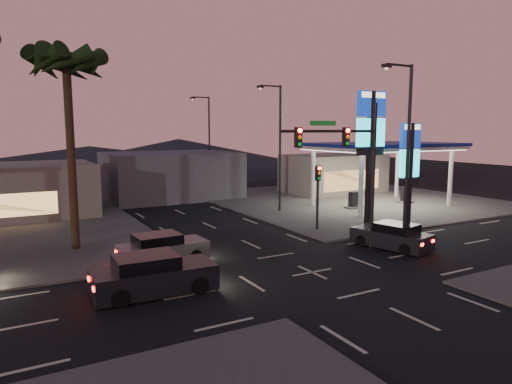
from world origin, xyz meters
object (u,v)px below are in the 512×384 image
pylon_sign_short (409,159)px  suv_station (392,236)px  gas_station (383,148)px  car_lane_a_front (153,275)px  traffic_signal_mast (349,155)px  pylon_sign_tall (371,133)px  car_lane_b_front (162,249)px

pylon_sign_short → suv_station: (-4.48, -3.08, -3.99)m
gas_station → suv_station: gas_station is taller
pylon_sign_short → car_lane_a_front: bearing=-168.9°
pylon_sign_short → traffic_signal_mast: traffic_signal_mast is taller
gas_station → traffic_signal_mast: size_ratio=1.53×
pylon_sign_short → suv_station: 6.75m
gas_station → traffic_signal_mast: 15.82m
pylon_sign_short → car_lane_a_front: pylon_sign_short is taller
car_lane_a_front → pylon_sign_short: bearing=11.1°
gas_station → pylon_sign_short: (-5.00, -7.50, -0.42)m
suv_station → car_lane_a_front: bearing=-177.9°
gas_station → suv_station: bearing=-131.9°
pylon_sign_tall → car_lane_b_front: 15.19m
pylon_sign_short → traffic_signal_mast: 7.69m
gas_station → pylon_sign_tall: size_ratio=1.36×
gas_station → car_lane_b_front: size_ratio=2.68×
pylon_sign_short → traffic_signal_mast: bearing=-160.9°
gas_station → traffic_signal_mast: traffic_signal_mast is taller
car_lane_b_front → suv_station: car_lane_b_front is taller
gas_station → traffic_signal_mast: bearing=-140.7°
pylon_sign_tall → traffic_signal_mast: size_ratio=1.12×
gas_station → car_lane_b_front: 23.10m
suv_station → pylon_sign_short: bearing=34.5°
gas_station → pylon_sign_tall: 10.01m
pylon_sign_short → suv_station: bearing=-145.5°
pylon_sign_tall → suv_station: 7.31m
pylon_sign_short → car_lane_b_front: (-16.57, 0.51, -3.98)m
traffic_signal_mast → car_lane_b_front: size_ratio=1.76×
gas_station → pylon_sign_tall: bearing=-139.1°
pylon_sign_tall → suv_station: (-1.98, -4.08, -5.72)m
pylon_sign_short → suv_station: size_ratio=1.52×
gas_station → pylon_sign_short: 9.02m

